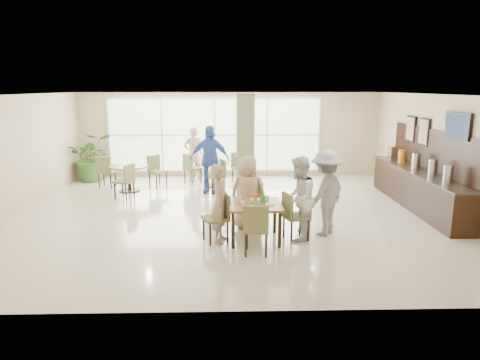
{
  "coord_description": "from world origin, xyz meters",
  "views": [
    {
      "loc": [
        -0.02,
        -9.77,
        2.97
      ],
      "look_at": [
        0.2,
        -1.2,
        1.1
      ],
      "focal_mm": 32.0,
      "sensor_mm": 36.0,
      "label": 1
    }
  ],
  "objects_px": {
    "round_table_left": "(129,171)",
    "potted_plant": "(93,157)",
    "teen_left": "(220,203)",
    "teen_standing": "(326,193)",
    "buffet_counter": "(418,186)",
    "teen_right": "(299,198)",
    "main_table": "(255,208)",
    "adult_b": "(244,161)",
    "round_table_right": "(214,168)",
    "adult_a": "(209,159)",
    "teen_far": "(248,193)",
    "adult_standing": "(193,154)"
  },
  "relations": [
    {
      "from": "teen_left",
      "to": "teen_standing",
      "type": "bearing_deg",
      "value": -70.89
    },
    {
      "from": "buffet_counter",
      "to": "teen_far",
      "type": "bearing_deg",
      "value": -160.47
    },
    {
      "from": "teen_left",
      "to": "buffet_counter",
      "type": "bearing_deg",
      "value": -55.57
    },
    {
      "from": "teen_right",
      "to": "round_table_left",
      "type": "bearing_deg",
      "value": -113.41
    },
    {
      "from": "adult_a",
      "to": "round_table_left",
      "type": "bearing_deg",
      "value": 176.45
    },
    {
      "from": "round_table_left",
      "to": "adult_b",
      "type": "relative_size",
      "value": 0.75
    },
    {
      "from": "main_table",
      "to": "teen_far",
      "type": "relative_size",
      "value": 0.66
    },
    {
      "from": "adult_a",
      "to": "round_table_right",
      "type": "bearing_deg",
      "value": 86.47
    },
    {
      "from": "main_table",
      "to": "round_table_left",
      "type": "relative_size",
      "value": 0.91
    },
    {
      "from": "main_table",
      "to": "round_table_left",
      "type": "xyz_separation_m",
      "value": [
        -3.41,
        4.19,
        -0.08
      ]
    },
    {
      "from": "round_table_right",
      "to": "adult_b",
      "type": "xyz_separation_m",
      "value": [
        0.91,
        -0.05,
        0.21
      ]
    },
    {
      "from": "teen_standing",
      "to": "adult_a",
      "type": "bearing_deg",
      "value": -101.68
    },
    {
      "from": "round_table_right",
      "to": "adult_b",
      "type": "height_order",
      "value": "adult_b"
    },
    {
      "from": "round_table_right",
      "to": "adult_b",
      "type": "distance_m",
      "value": 0.94
    },
    {
      "from": "adult_a",
      "to": "main_table",
      "type": "bearing_deg",
      "value": -72.45
    },
    {
      "from": "main_table",
      "to": "round_table_right",
      "type": "relative_size",
      "value": 1.04
    },
    {
      "from": "round_table_right",
      "to": "teen_left",
      "type": "relative_size",
      "value": 0.64
    },
    {
      "from": "main_table",
      "to": "adult_a",
      "type": "xyz_separation_m",
      "value": [
        -1.06,
        3.94,
        0.3
      ]
    },
    {
      "from": "buffet_counter",
      "to": "adult_standing",
      "type": "relative_size",
      "value": 2.7
    },
    {
      "from": "round_table_left",
      "to": "teen_far",
      "type": "height_order",
      "value": "teen_far"
    },
    {
      "from": "round_table_right",
      "to": "teen_standing",
      "type": "xyz_separation_m",
      "value": [
        2.42,
        -4.47,
        0.32
      ]
    },
    {
      "from": "adult_b",
      "to": "teen_standing",
      "type": "bearing_deg",
      "value": 13.8
    },
    {
      "from": "round_table_right",
      "to": "adult_b",
      "type": "bearing_deg",
      "value": -3.02
    },
    {
      "from": "main_table",
      "to": "teen_standing",
      "type": "distance_m",
      "value": 1.5
    },
    {
      "from": "round_table_left",
      "to": "potted_plant",
      "type": "distance_m",
      "value": 2.07
    },
    {
      "from": "round_table_left",
      "to": "adult_b",
      "type": "distance_m",
      "value": 3.4
    },
    {
      "from": "teen_far",
      "to": "teen_right",
      "type": "bearing_deg",
      "value": 156.63
    },
    {
      "from": "round_table_left",
      "to": "teen_right",
      "type": "relative_size",
      "value": 0.68
    },
    {
      "from": "buffet_counter",
      "to": "round_table_left",
      "type": "bearing_deg",
      "value": 165.81
    },
    {
      "from": "main_table",
      "to": "potted_plant",
      "type": "bearing_deg",
      "value": 130.91
    },
    {
      "from": "round_table_left",
      "to": "teen_standing",
      "type": "bearing_deg",
      "value": -38.51
    },
    {
      "from": "main_table",
      "to": "teen_right",
      "type": "relative_size",
      "value": 0.62
    },
    {
      "from": "teen_left",
      "to": "adult_b",
      "type": "bearing_deg",
      "value": 1.85
    },
    {
      "from": "buffet_counter",
      "to": "teen_left",
      "type": "distance_m",
      "value": 5.42
    },
    {
      "from": "teen_left",
      "to": "teen_right",
      "type": "distance_m",
      "value": 1.54
    },
    {
      "from": "main_table",
      "to": "teen_standing",
      "type": "xyz_separation_m",
      "value": [
        1.44,
        0.33,
        0.21
      ]
    },
    {
      "from": "round_table_left",
      "to": "teen_left",
      "type": "relative_size",
      "value": 0.74
    },
    {
      "from": "potted_plant",
      "to": "main_table",
      "type": "bearing_deg",
      "value": -49.09
    },
    {
      "from": "adult_standing",
      "to": "teen_standing",
      "type": "bearing_deg",
      "value": 106.0
    },
    {
      "from": "teen_far",
      "to": "adult_a",
      "type": "xyz_separation_m",
      "value": [
        -0.96,
        3.21,
        0.17
      ]
    },
    {
      "from": "buffet_counter",
      "to": "teen_left",
      "type": "relative_size",
      "value": 3.05
    },
    {
      "from": "round_table_left",
      "to": "round_table_right",
      "type": "distance_m",
      "value": 2.51
    },
    {
      "from": "adult_b",
      "to": "round_table_right",
      "type": "bearing_deg",
      "value": -98.01
    },
    {
      "from": "teen_right",
      "to": "adult_a",
      "type": "bearing_deg",
      "value": -133.04
    },
    {
      "from": "teen_far",
      "to": "teen_left",
      "type": "bearing_deg",
      "value": 65.54
    },
    {
      "from": "buffet_counter",
      "to": "adult_a",
      "type": "relative_size",
      "value": 2.44
    },
    {
      "from": "main_table",
      "to": "adult_b",
      "type": "relative_size",
      "value": 0.68
    },
    {
      "from": "adult_b",
      "to": "potted_plant",
      "type": "bearing_deg",
      "value": -105.34
    },
    {
      "from": "round_table_right",
      "to": "potted_plant",
      "type": "xyz_separation_m",
      "value": [
        -3.9,
        0.83,
        0.22
      ]
    },
    {
      "from": "main_table",
      "to": "teen_right",
      "type": "bearing_deg",
      "value": 2.34
    }
  ]
}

